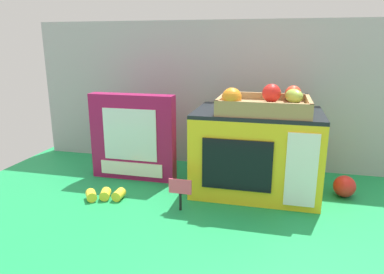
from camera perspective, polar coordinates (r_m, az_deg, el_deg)
ground_plane at (r=1.26m, az=3.59°, el=-7.95°), size 1.70×1.70×0.00m
display_back_panel at (r=1.43m, az=5.62°, el=6.74°), size 1.61×0.03×0.58m
toy_microwave at (r=1.20m, az=10.34°, el=-2.30°), size 0.41×0.28×0.28m
food_groups_crate at (r=1.15m, az=11.79°, el=5.32°), size 0.28×0.22×0.08m
cookie_set_box at (r=1.31m, az=-9.52°, el=-0.05°), size 0.31×0.06×0.32m
price_sign at (r=1.07m, az=-1.93°, el=-8.52°), size 0.07×0.01×0.10m
loose_toy_banana at (r=1.19m, az=-13.86°, el=-9.02°), size 0.13×0.08×0.03m
loose_toy_apple at (r=1.27m, az=23.40°, el=-7.31°), size 0.07×0.07×0.07m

